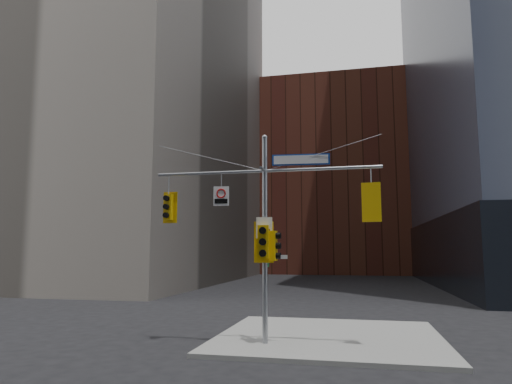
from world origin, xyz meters
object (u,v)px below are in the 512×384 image
at_px(traffic_light_pole_side, 274,246).
at_px(traffic_light_pole_front, 263,242).
at_px(traffic_light_west_arm, 168,207).
at_px(street_sign_blade, 301,160).
at_px(signal_assembly, 265,216).
at_px(traffic_light_east_arm, 372,203).
at_px(regulatory_sign_arm, 221,195).

xyz_separation_m(traffic_light_pole_side, traffic_light_pole_front, (-0.32, -0.27, 0.13)).
height_order(traffic_light_west_arm, street_sign_blade, street_sign_blade).
distance_m(signal_assembly, traffic_light_pole_front, 0.94).
bearing_deg(traffic_light_pole_side, signal_assembly, 95.51).
bearing_deg(traffic_light_pole_front, traffic_light_east_arm, -2.32).
distance_m(signal_assembly, traffic_light_west_arm, 3.61).
bearing_deg(traffic_light_east_arm, street_sign_blade, 6.63).
xyz_separation_m(traffic_light_east_arm, traffic_light_pole_side, (-3.29, 0.00, -1.41)).
bearing_deg(signal_assembly, traffic_light_pole_side, 0.60).
distance_m(traffic_light_west_arm, traffic_light_east_arm, 7.20).
distance_m(traffic_light_east_arm, traffic_light_pole_front, 3.84).
bearing_deg(signal_assembly, traffic_light_pole_front, -90.17).
height_order(signal_assembly, traffic_light_west_arm, signal_assembly).
relative_size(traffic_light_pole_front, street_sign_blade, 0.71).
relative_size(traffic_light_west_arm, traffic_light_pole_front, 0.82).
bearing_deg(traffic_light_east_arm, signal_assembly, 6.71).
xyz_separation_m(signal_assembly, regulatory_sign_arm, (-1.58, -0.02, 0.75)).
relative_size(traffic_light_west_arm, regulatory_sign_arm, 1.66).
bearing_deg(regulatory_sign_arm, street_sign_blade, -5.57).
distance_m(signal_assembly, street_sign_blade, 2.32).
bearing_deg(traffic_light_pole_side, traffic_light_pole_front, 134.72).
height_order(traffic_light_east_arm, street_sign_blade, street_sign_blade).
relative_size(traffic_light_pole_side, traffic_light_pole_front, 0.73).
xyz_separation_m(traffic_light_east_arm, regulatory_sign_arm, (-5.19, -0.02, 0.37)).
bearing_deg(street_sign_blade, traffic_light_east_arm, -4.75).
height_order(traffic_light_west_arm, traffic_light_pole_side, traffic_light_west_arm).
relative_size(street_sign_blade, regulatory_sign_arm, 2.87).
bearing_deg(street_sign_blade, regulatory_sign_arm, 175.79).
bearing_deg(traffic_light_pole_front, regulatory_sign_arm, 164.58).
bearing_deg(traffic_light_pole_front, traffic_light_pole_side, 33.25).
relative_size(signal_assembly, traffic_light_pole_front, 5.70).
height_order(traffic_light_east_arm, traffic_light_pole_front, traffic_light_east_arm).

